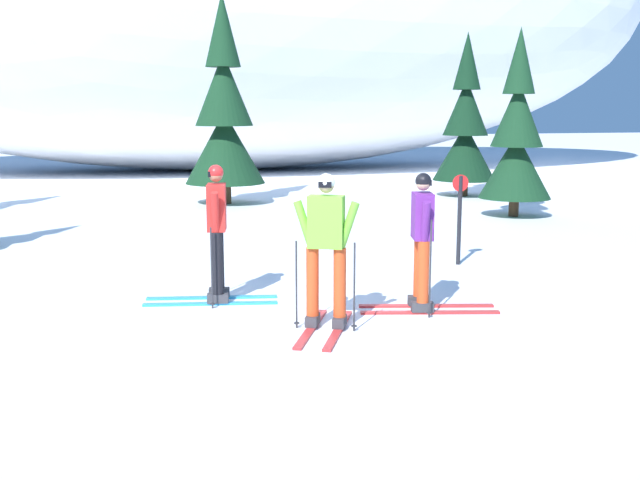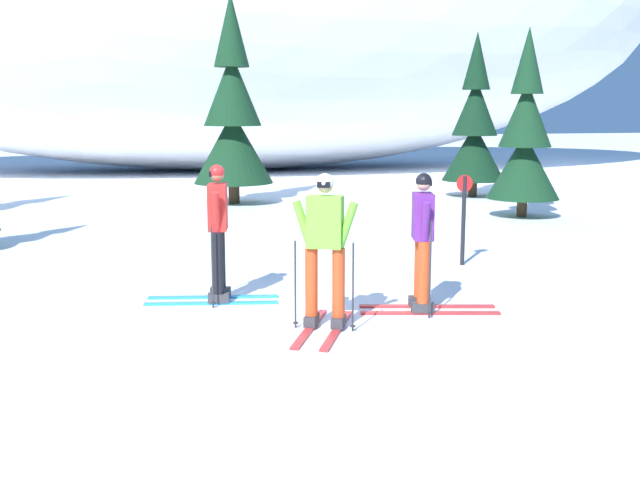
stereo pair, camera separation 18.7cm
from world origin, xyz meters
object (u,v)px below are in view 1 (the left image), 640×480
at_px(pine_tree_center, 224,117).
at_px(pine_tree_far_right, 465,129).
at_px(skier_lime_jacket, 326,248).
at_px(pine_tree_center_right, 517,139).
at_px(skier_red_jacket, 216,230).
at_px(skier_purple_jacket, 423,239).
at_px(trail_marker_post, 460,214).

distance_m(pine_tree_center, pine_tree_far_right, 7.08).
height_order(skier_lime_jacket, pine_tree_center_right, pine_tree_center_right).
relative_size(skier_red_jacket, pine_tree_far_right, 0.39).
distance_m(skier_red_jacket, skier_purple_jacket, 2.74).
bearing_deg(pine_tree_center, skier_purple_jacket, -85.58).
relative_size(pine_tree_center, pine_tree_center_right, 1.26).
distance_m(skier_lime_jacket, pine_tree_center_right, 10.63).
bearing_deg(skier_purple_jacket, pine_tree_center, 94.42).
bearing_deg(pine_tree_far_right, skier_red_jacket, -128.99).
height_order(pine_tree_center_right, trail_marker_post, pine_tree_center_right).
bearing_deg(pine_tree_far_right, skier_purple_jacket, -117.51).
distance_m(skier_lime_jacket, pine_tree_far_right, 14.47).
xyz_separation_m(pine_tree_center, trail_marker_post, (2.64, -9.21, -1.49)).
relative_size(skier_purple_jacket, pine_tree_center_right, 0.41).
relative_size(skier_lime_jacket, trail_marker_post, 1.23).
relative_size(skier_purple_jacket, trail_marker_post, 1.22).
distance_m(skier_purple_jacket, trail_marker_post, 3.13).
bearing_deg(pine_tree_far_right, pine_tree_center_right, -99.10).
xyz_separation_m(skier_purple_jacket, pine_tree_center_right, (5.47, 7.56, 0.92)).
distance_m(skier_lime_jacket, skier_purple_jacket, 1.49).
distance_m(skier_red_jacket, pine_tree_far_right, 13.79).
distance_m(pine_tree_far_right, trail_marker_post, 10.28).
distance_m(skier_purple_jacket, pine_tree_far_right, 13.37).
bearing_deg(pine_tree_center, skier_lime_jacket, -92.33).
distance_m(skier_lime_jacket, pine_tree_center, 12.38).
height_order(pine_tree_center, pine_tree_far_right, pine_tree_center).
bearing_deg(trail_marker_post, pine_tree_center_right, 52.93).
bearing_deg(skier_red_jacket, skier_purple_jacket, -24.25).
bearing_deg(skier_red_jacket, trail_marker_post, 19.31).
xyz_separation_m(skier_red_jacket, pine_tree_center_right, (7.97, 6.44, 0.88)).
relative_size(skier_red_jacket, pine_tree_center_right, 0.42).
height_order(skier_purple_jacket, trail_marker_post, skier_purple_jacket).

